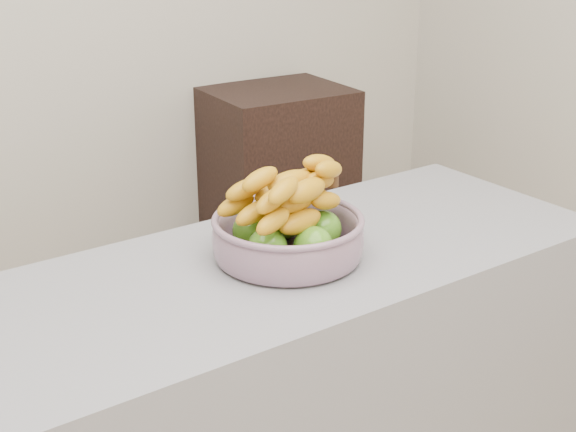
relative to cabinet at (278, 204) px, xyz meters
name	(u,v)px	position (x,y,z in m)	size (l,w,h in m)	color
cabinet	(278,204)	(0.00, 0.00, 0.00)	(0.53, 0.43, 0.96)	black
fruit_bowl	(288,230)	(-0.80, -1.21, 0.49)	(0.34, 0.34, 0.20)	#8995A5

